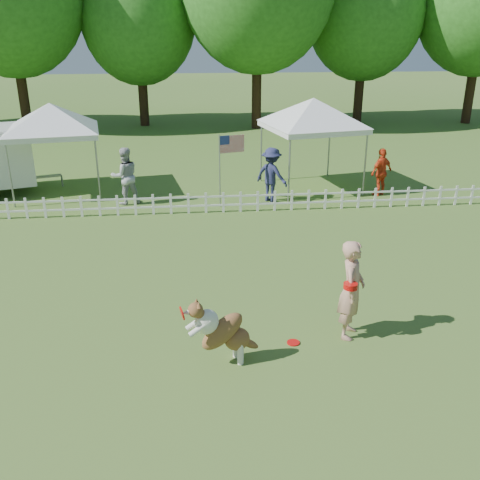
% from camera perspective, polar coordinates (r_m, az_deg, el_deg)
% --- Properties ---
extents(ground, '(120.00, 120.00, 0.00)m').
position_cam_1_polar(ground, '(9.14, -0.25, -11.12)').
color(ground, '#37601E').
rests_on(ground, ground).
extents(picket_fence, '(22.00, 0.08, 0.60)m').
position_cam_1_polar(picket_fence, '(15.39, -2.73, 4.01)').
color(picket_fence, silver).
rests_on(picket_fence, ground).
extents(handler, '(0.64, 0.75, 1.74)m').
position_cam_1_polar(handler, '(9.19, 11.82, -5.20)').
color(handler, tan).
rests_on(handler, ground).
extents(dog, '(1.18, 0.63, 1.16)m').
position_cam_1_polar(dog, '(8.40, -1.79, -9.69)').
color(dog, brown).
rests_on(dog, ground).
extents(frisbee_on_turf, '(0.23, 0.23, 0.02)m').
position_cam_1_polar(frisbee_on_turf, '(9.22, 5.71, -10.84)').
color(frisbee_on_turf, red).
rests_on(frisbee_on_turf, ground).
extents(canopy_tent_left, '(3.10, 3.10, 2.79)m').
position_cam_1_polar(canopy_tent_left, '(18.03, -19.13, 9.05)').
color(canopy_tent_left, white).
rests_on(canopy_tent_left, ground).
extents(canopy_tent_right, '(3.27, 3.27, 2.87)m').
position_cam_1_polar(canopy_tent_right, '(17.77, 7.63, 10.00)').
color(canopy_tent_right, white).
rests_on(canopy_tent_right, ground).
extents(flag_pole, '(0.81, 0.32, 2.15)m').
position_cam_1_polar(flag_pole, '(15.73, -2.18, 7.33)').
color(flag_pole, gray).
rests_on(flag_pole, ground).
extents(spectator_a, '(1.00, 0.89, 1.71)m').
position_cam_1_polar(spectator_a, '(16.42, -12.15, 6.69)').
color(spectator_a, '#A7A8AD').
rests_on(spectator_a, ground).
extents(spectator_b, '(1.20, 1.17, 1.65)m').
position_cam_1_polar(spectator_b, '(16.35, 3.38, 6.96)').
color(spectator_b, '#23264A').
rests_on(spectator_b, ground).
extents(spectator_c, '(0.95, 0.76, 1.50)m').
position_cam_1_polar(spectator_c, '(17.53, 14.84, 7.03)').
color(spectator_c, red).
rests_on(spectator_c, ground).
extents(tree_left, '(7.40, 7.40, 12.00)m').
position_cam_1_polar(tree_left, '(30.33, -23.29, 21.98)').
color(tree_left, '#265C1A').
rests_on(tree_left, ground).
extents(tree_center_left, '(6.00, 6.00, 9.80)m').
position_cam_1_polar(tree_center_left, '(30.25, -10.73, 21.15)').
color(tree_center_left, '#265C1A').
rests_on(tree_center_left, ground).
extents(tree_center_right, '(7.60, 7.60, 12.60)m').
position_cam_1_polar(tree_center_right, '(28.93, 1.89, 24.25)').
color(tree_center_right, '#265C1A').
rests_on(tree_center_right, ground).
extents(tree_right, '(6.20, 6.20, 10.40)m').
position_cam_1_polar(tree_right, '(31.69, 13.12, 21.52)').
color(tree_right, '#265C1A').
rests_on(tree_right, ground).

